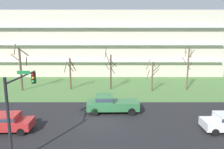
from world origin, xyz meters
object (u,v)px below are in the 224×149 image
at_px(sedan_red_center_left, 6,122).
at_px(tree_far_left, 21,67).
at_px(tree_right, 153,75).
at_px(tree_far_right, 189,67).
at_px(tree_left, 71,72).
at_px(pickup_green_near_left, 111,103).
at_px(traffic_signal_mast, 20,98).
at_px(tree_center, 111,69).

bearing_deg(sedan_red_center_left, tree_far_left, 105.15).
relative_size(tree_right, sedan_red_center_left, 1.06).
relative_size(tree_far_right, sedan_red_center_left, 1.45).
relative_size(tree_left, tree_far_right, 0.74).
bearing_deg(tree_right, pickup_green_near_left, -124.88).
bearing_deg(tree_far_right, pickup_green_near_left, -140.72).
distance_m(tree_right, traffic_signal_mast, 20.13).
bearing_deg(tree_far_right, tree_far_left, -179.42).
distance_m(tree_far_left, traffic_signal_mast, 17.90).
bearing_deg(sedan_red_center_left, tree_left, 76.66).
bearing_deg(tree_left, pickup_green_near_left, -57.88).
height_order(tree_right, traffic_signal_mast, traffic_signal_mast).
xyz_separation_m(tree_far_left, sedan_red_center_left, (4.38, -13.51, -2.72)).
relative_size(tree_center, sedan_red_center_left, 1.40).
bearing_deg(traffic_signal_mast, tree_center, 70.74).
bearing_deg(pickup_green_near_left, tree_right, -126.21).
bearing_deg(traffic_signal_mast, sedan_red_center_left, 132.92).
distance_m(tree_far_left, tree_far_right, 24.53).
xyz_separation_m(tree_far_left, tree_left, (7.04, 0.80, -0.90)).
relative_size(sedan_red_center_left, traffic_signal_mast, 0.80).
distance_m(tree_far_left, tree_center, 13.15).
bearing_deg(sedan_red_center_left, tree_far_right, 31.52).
xyz_separation_m(tree_right, pickup_green_near_left, (-6.00, -8.60, -1.46)).
xyz_separation_m(tree_right, sedan_red_center_left, (-14.83, -13.10, -1.61)).
height_order(pickup_green_near_left, traffic_signal_mast, traffic_signal_mast).
relative_size(tree_right, tree_far_right, 0.73).
bearing_deg(sedan_red_center_left, tree_right, 38.66).
height_order(tree_far_right, pickup_green_near_left, tree_far_right).
distance_m(tree_center, sedan_red_center_left, 16.93).
xyz_separation_m(tree_center, tree_far_right, (11.42, -0.57, 0.52)).
height_order(tree_far_left, tree_right, tree_far_left).
distance_m(tree_left, sedan_red_center_left, 14.67).
height_order(tree_right, pickup_green_near_left, tree_right).
distance_m(tree_far_left, pickup_green_near_left, 16.20).
xyz_separation_m(tree_left, tree_right, (12.16, -1.21, -0.21)).
height_order(tree_right, sedan_red_center_left, tree_right).
relative_size(tree_left, traffic_signal_mast, 0.86).
bearing_deg(tree_far_right, tree_center, 177.15).
bearing_deg(traffic_signal_mast, tree_far_left, 113.34).
bearing_deg(tree_far_left, pickup_green_near_left, -34.33).
relative_size(tree_far_left, traffic_signal_mast, 1.25).
relative_size(tree_left, pickup_green_near_left, 0.88).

